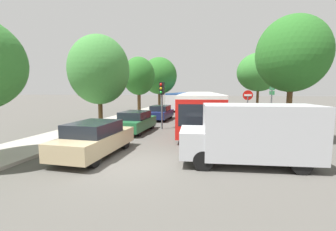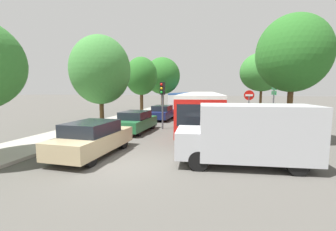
% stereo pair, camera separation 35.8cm
% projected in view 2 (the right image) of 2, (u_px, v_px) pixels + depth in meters
% --- Properties ---
extents(ground_plane, '(200.00, 200.00, 0.00)m').
position_uv_depth(ground_plane, '(123.00, 165.00, 8.57)').
color(ground_plane, '#4F4C47').
extents(kerb_strip_left, '(3.20, 34.95, 0.14)m').
position_uv_depth(kerb_strip_left, '(125.00, 118.00, 21.96)').
color(kerb_strip_left, '#9E998E').
rests_on(kerb_strip_left, ground).
extents(articulated_bus, '(4.09, 17.53, 2.58)m').
position_uv_depth(articulated_bus, '(201.00, 105.00, 19.61)').
color(articulated_bus, red).
rests_on(articulated_bus, ground).
extents(city_bus_rear, '(2.56, 11.11, 2.39)m').
position_uv_depth(city_bus_rear, '(185.00, 100.00, 32.92)').
color(city_bus_rear, silver).
rests_on(city_bus_rear, ground).
extents(queued_car_tan, '(1.88, 4.32, 1.49)m').
position_uv_depth(queued_car_tan, '(93.00, 138.00, 9.80)').
color(queued_car_tan, tan).
rests_on(queued_car_tan, ground).
extents(queued_car_green, '(1.79, 4.11, 1.42)m').
position_uv_depth(queued_car_green, '(136.00, 121.00, 15.22)').
color(queued_car_green, '#236638').
rests_on(queued_car_green, ground).
extents(queued_car_navy, '(1.73, 3.97, 1.37)m').
position_uv_depth(queued_car_navy, '(162.00, 113.00, 21.27)').
color(queued_car_navy, navy).
rests_on(queued_car_navy, ground).
extents(white_van, '(5.18, 2.47, 2.31)m').
position_uv_depth(white_van, '(249.00, 133.00, 8.42)').
color(white_van, '#B7BABF').
rests_on(white_van, ground).
extents(traffic_light, '(0.37, 0.39, 3.40)m').
position_uv_depth(traffic_light, '(162.00, 95.00, 16.11)').
color(traffic_light, '#56595E').
rests_on(traffic_light, ground).
extents(no_entry_sign, '(0.70, 0.08, 2.82)m').
position_uv_depth(no_entry_sign, '(249.00, 104.00, 15.87)').
color(no_entry_sign, '#56595E').
rests_on(no_entry_sign, ground).
extents(direction_sign_post, '(0.10, 1.40, 3.60)m').
position_uv_depth(direction_sign_post, '(274.00, 94.00, 16.75)').
color(direction_sign_post, '#56595E').
rests_on(direction_sign_post, ground).
extents(tree_left_mid, '(4.40, 4.40, 6.82)m').
position_uv_depth(tree_left_mid, '(100.00, 72.00, 16.49)').
color(tree_left_mid, '#51381E').
rests_on(tree_left_mid, ground).
extents(tree_left_far, '(3.60, 3.60, 6.48)m').
position_uv_depth(tree_left_far, '(141.00, 76.00, 25.11)').
color(tree_left_far, '#51381E').
rests_on(tree_left_far, ground).
extents(tree_left_distant, '(5.01, 5.01, 7.41)m').
position_uv_depth(tree_left_distant, '(162.00, 76.00, 32.04)').
color(tree_left_distant, '#51381E').
rests_on(tree_left_distant, ground).
extents(tree_right_near, '(3.76, 3.76, 6.80)m').
position_uv_depth(tree_right_near, '(293.00, 56.00, 11.83)').
color(tree_right_near, '#51381E').
rests_on(tree_right_near, ground).
extents(tree_right_mid, '(4.53, 4.53, 6.78)m').
position_uv_depth(tree_right_mid, '(261.00, 73.00, 23.82)').
color(tree_right_mid, '#51381E').
rests_on(tree_right_mid, ground).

